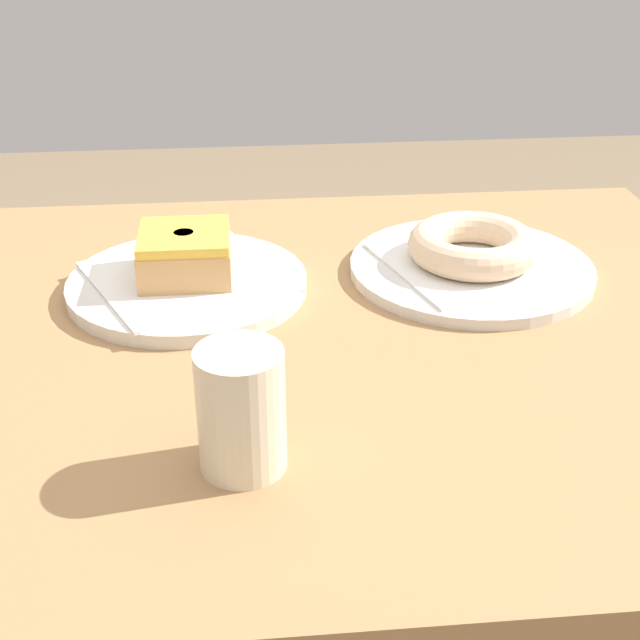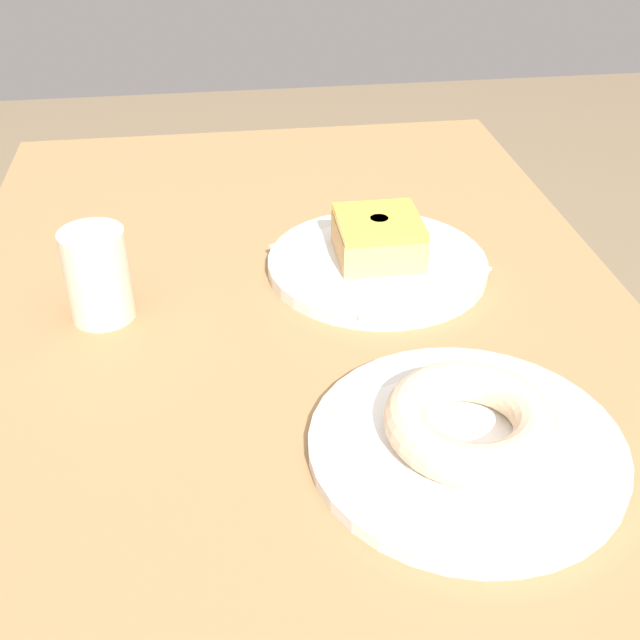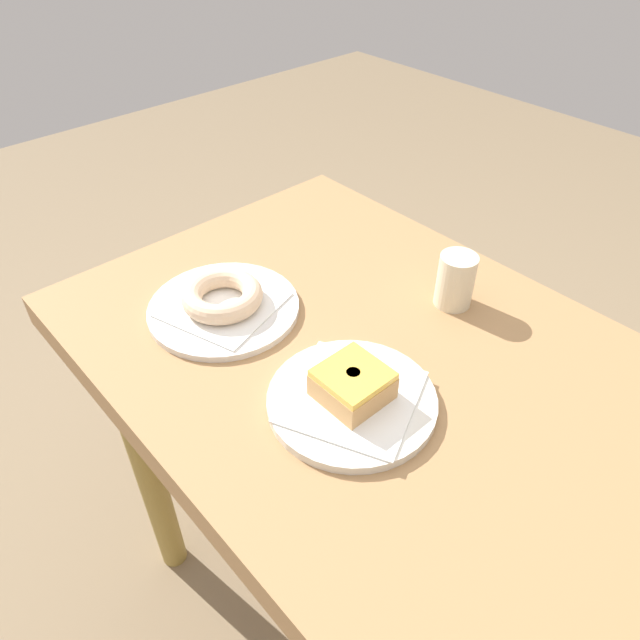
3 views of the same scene
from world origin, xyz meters
name	(u,v)px [view 2 (image 2 of 3)]	position (x,y,z in m)	size (l,w,h in m)	color
table	(296,398)	(0.00, 0.00, 0.65)	(0.91, 0.63, 0.76)	#9D7348
plate_sugar_ring	(466,446)	(0.21, 0.10, 0.76)	(0.23, 0.23, 0.01)	silver
napkin_sugar_ring	(467,439)	(0.21, 0.10, 0.77)	(0.15, 0.15, 0.00)	white
donut_sugar_ring	(470,421)	(0.21, 0.10, 0.79)	(0.12, 0.12, 0.03)	beige
plate_glazed_square	(377,265)	(-0.05, 0.09, 0.76)	(0.22, 0.22, 0.01)	silver
napkin_glazed_square	(377,258)	(-0.05, 0.09, 0.77)	(0.16, 0.16, 0.00)	white
donut_glazed_square	(378,237)	(-0.05, 0.09, 0.79)	(0.08, 0.08, 0.04)	tan
sugar_jar	(98,275)	(-0.01, -0.17, 0.80)	(0.06, 0.06, 0.08)	beige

